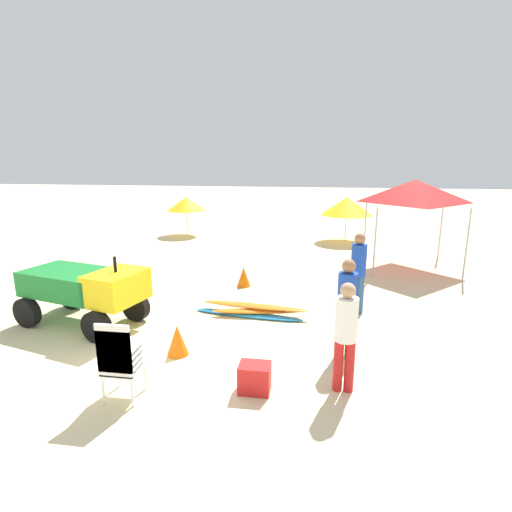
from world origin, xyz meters
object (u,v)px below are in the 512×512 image
popup_canopy (415,191)px  beach_umbrella_left (186,204)px  utility_cart (85,288)px  stacked_plastic_chairs (119,355)px  lifeguard_near_right (358,268)px  cooler_box (255,378)px  beach_umbrella_mid (347,206)px  lifeguard_near_left (347,302)px  traffic_cone_far (178,340)px  traffic_cone_near (244,277)px  surfboard_pile (253,311)px  lifeguard_near_center (346,330)px

popup_canopy → beach_umbrella_left: popup_canopy is taller
utility_cart → stacked_plastic_chairs: utility_cart is taller
lifeguard_near_right → cooler_box: bearing=-117.6°
popup_canopy → beach_umbrella_mid: size_ratio=1.33×
lifeguard_near_left → traffic_cone_far: (-2.83, -0.35, -0.72)m
cooler_box → utility_cart: bearing=152.9°
beach_umbrella_mid → lifeguard_near_left: bearing=-93.8°
utility_cart → popup_canopy: size_ratio=1.04×
lifeguard_near_right → popup_canopy: popup_canopy is taller
lifeguard_near_right → traffic_cone_near: 3.23m
beach_umbrella_mid → cooler_box: 11.46m
surfboard_pile → traffic_cone_near: 2.07m
stacked_plastic_chairs → surfboard_pile: size_ratio=0.47×
beach_umbrella_mid → cooler_box: (-2.01, -11.22, -1.20)m
traffic_cone_near → lifeguard_near_right: bearing=-28.8°
lifeguard_near_center → traffic_cone_near: (-2.29, 4.61, -0.68)m
surfboard_pile → lifeguard_near_left: 2.55m
stacked_plastic_chairs → traffic_cone_near: size_ratio=2.28×
cooler_box → traffic_cone_near: bearing=101.9°
beach_umbrella_left → beach_umbrella_mid: size_ratio=0.81×
lifeguard_near_left → popup_canopy: bearing=69.5°
stacked_plastic_chairs → utility_cart: bearing=128.4°
stacked_plastic_chairs → traffic_cone_near: (0.78, 5.33, -0.44)m
stacked_plastic_chairs → cooler_box: 1.93m
lifeguard_near_left → traffic_cone_near: lifeguard_near_left is taller
utility_cart → beach_umbrella_left: size_ratio=1.69×
utility_cart → traffic_cone_near: (2.68, 2.92, -0.52)m
lifeguard_near_right → traffic_cone_far: (-3.21, -2.39, -0.76)m
lifeguard_near_center → lifeguard_near_right: size_ratio=0.93×
stacked_plastic_chairs → popup_canopy: bearing=55.6°
stacked_plastic_chairs → lifeguard_near_right: size_ratio=0.68×
lifeguard_near_right → surfboard_pile: bearing=-167.7°
lifeguard_near_left → lifeguard_near_right: lifeguard_near_right is taller
popup_canopy → traffic_cone_far: (-5.17, -6.60, -2.05)m
utility_cart → surfboard_pile: 3.43m
surfboard_pile → traffic_cone_near: traffic_cone_near is taller
beach_umbrella_mid → traffic_cone_near: size_ratio=3.83×
surfboard_pile → traffic_cone_far: 2.17m
utility_cart → popup_canopy: (7.40, 5.61, 1.54)m
lifeguard_near_right → stacked_plastic_chairs: bearing=-132.7°
utility_cart → cooler_box: bearing=-27.1°
lifeguard_near_right → beach_umbrella_left: 10.52m
surfboard_pile → lifeguard_near_center: bearing=-56.4°
stacked_plastic_chairs → traffic_cone_near: bearing=81.7°
lifeguard_near_center → surfboard_pile: bearing=123.6°
lifeguard_near_left → lifeguard_near_center: 1.07m
popup_canopy → traffic_cone_near: bearing=-150.2°
surfboard_pile → beach_umbrella_mid: size_ratio=1.26×
beach_umbrella_mid → cooler_box: beach_umbrella_mid is taller
stacked_plastic_chairs → traffic_cone_near: stacked_plastic_chairs is taller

